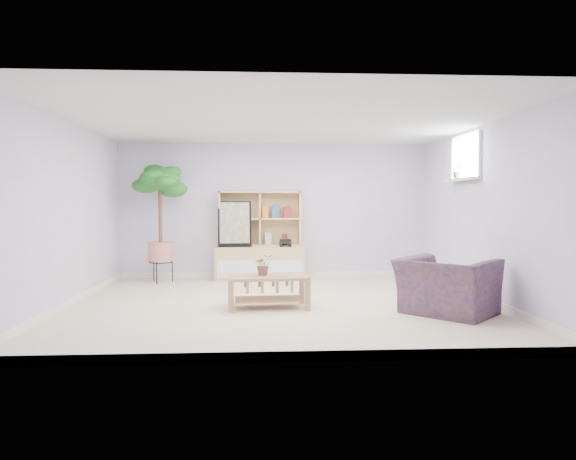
{
  "coord_description": "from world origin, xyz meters",
  "views": [
    {
      "loc": [
        -0.28,
        -6.73,
        1.34
      ],
      "look_at": [
        0.12,
        0.3,
        0.97
      ],
      "focal_mm": 32.0,
      "sensor_mm": 36.0,
      "label": 1
    }
  ],
  "objects": [
    {
      "name": "table_plant",
      "position": [
        -0.22,
        -0.18,
        0.55
      ],
      "size": [
        0.29,
        0.27,
        0.27
      ],
      "primitive_type": "imported",
      "rotation": [
        0.0,
        0.0,
        0.28
      ],
      "color": "#1F602C",
      "rests_on": "coffee_table"
    },
    {
      "name": "baseboard",
      "position": [
        0.0,
        0.0,
        0.05
      ],
      "size": [
        5.5,
        5.0,
        0.1
      ],
      "primitive_type": null,
      "color": "white",
      "rests_on": "floor"
    },
    {
      "name": "coffee_table",
      "position": [
        -0.17,
        -0.22,
        0.21
      ],
      "size": [
        1.05,
        0.62,
        0.41
      ],
      "primitive_type": null,
      "rotation": [
        0.0,
        0.0,
        0.07
      ],
      "color": "#966D4B",
      "rests_on": "floor"
    },
    {
      "name": "poster",
      "position": [
        -0.7,
        2.17,
        0.98
      ],
      "size": [
        0.58,
        0.17,
        0.8
      ],
      "primitive_type": null,
      "rotation": [
        0.0,
        0.0,
        0.06
      ],
      "color": "yellow",
      "rests_on": "storage_unit"
    },
    {
      "name": "walls",
      "position": [
        0.0,
        0.0,
        1.2
      ],
      "size": [
        5.51,
        5.01,
        2.4
      ],
      "color": "silver",
      "rests_on": "floor"
    },
    {
      "name": "floor",
      "position": [
        0.0,
        0.0,
        0.0
      ],
      "size": [
        5.5,
        5.0,
        0.01
      ],
      "primitive_type": "cube",
      "color": "beige",
      "rests_on": "ground"
    },
    {
      "name": "storage_unit",
      "position": [
        -0.26,
        2.24,
        0.77
      ],
      "size": [
        1.55,
        0.52,
        1.55
      ],
      "primitive_type": null,
      "color": "tan",
      "rests_on": "floor"
    },
    {
      "name": "window",
      "position": [
        2.73,
        0.6,
        2.0
      ],
      "size": [
        0.1,
        0.98,
        0.68
      ],
      "primitive_type": null,
      "color": "#C0DAFF",
      "rests_on": "walls"
    },
    {
      "name": "window_sill",
      "position": [
        2.67,
        0.6,
        1.68
      ],
      "size": [
        0.14,
        1.0,
        0.04
      ],
      "primitive_type": "cube",
      "color": "white",
      "rests_on": "walls"
    },
    {
      "name": "toy_truck",
      "position": [
        0.18,
        2.17,
        0.66
      ],
      "size": [
        0.28,
        0.2,
        0.15
      ],
      "primitive_type": null,
      "rotation": [
        0.0,
        0.0,
        0.01
      ],
      "color": "black",
      "rests_on": "storage_unit"
    },
    {
      "name": "ceiling",
      "position": [
        0.0,
        0.0,
        2.4
      ],
      "size": [
        5.5,
        5.0,
        0.01
      ],
      "primitive_type": "cube",
      "color": "silver",
      "rests_on": "walls"
    },
    {
      "name": "sill_plant",
      "position": [
        2.67,
        0.78,
        1.82
      ],
      "size": [
        0.14,
        0.12,
        0.24
      ],
      "primitive_type": "imported",
      "rotation": [
        0.0,
        0.0,
        0.08
      ],
      "color": "#1F6523",
      "rests_on": "window_sill"
    },
    {
      "name": "floor_tree",
      "position": [
        -1.93,
        1.98,
        1.0
      ],
      "size": [
        0.94,
        0.94,
        2.0
      ],
      "primitive_type": null,
      "rotation": [
        0.0,
        0.0,
        0.34
      ],
      "color": "#1F6523",
      "rests_on": "floor"
    },
    {
      "name": "armchair",
      "position": [
        1.98,
        -0.73,
        0.39
      ],
      "size": [
        1.37,
        1.38,
        0.77
      ],
      "primitive_type": "imported",
      "rotation": [
        0.0,
        0.0,
        2.35
      ],
      "color": "navy",
      "rests_on": "floor"
    }
  ]
}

